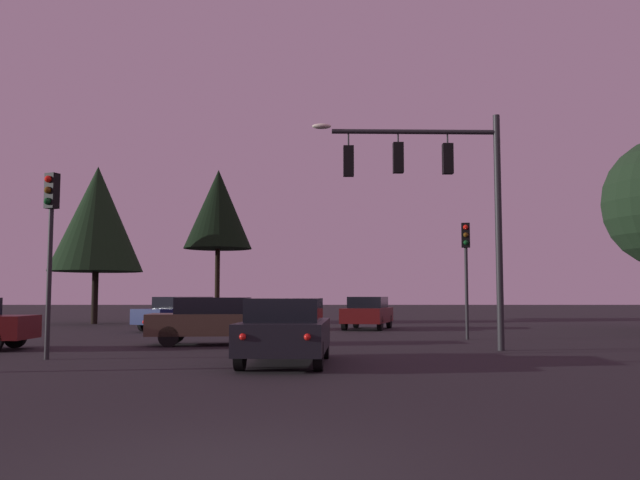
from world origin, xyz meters
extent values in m
plane|color=black|center=(0.00, 24.50, 0.00)|extent=(168.00, 168.00, 0.00)
cylinder|color=#232326|center=(6.08, 13.47, 3.45)|extent=(0.20, 0.20, 6.91)
cylinder|color=#232326|center=(3.64, 13.41, 6.39)|extent=(4.88, 0.26, 0.14)
ellipsoid|color=#F4EACC|center=(0.90, 13.34, 6.54)|extent=(0.56, 0.28, 0.16)
cylinder|color=#232326|center=(4.61, 13.43, 6.22)|extent=(0.05, 0.05, 0.35)
cube|color=black|center=(4.61, 13.43, 5.59)|extent=(0.31, 0.25, 0.90)
sphere|color=red|center=(4.61, 13.57, 5.87)|extent=(0.18, 0.18, 0.18)
sphere|color=#56380C|center=(4.61, 13.57, 5.59)|extent=(0.18, 0.18, 0.18)
sphere|color=#0C4219|center=(4.61, 13.57, 5.31)|extent=(0.18, 0.18, 0.18)
cylinder|color=#232326|center=(3.15, 13.40, 6.23)|extent=(0.05, 0.05, 0.33)
cube|color=black|center=(3.15, 13.40, 5.61)|extent=(0.31, 0.25, 0.90)
sphere|color=red|center=(3.15, 13.54, 5.89)|extent=(0.18, 0.18, 0.18)
sphere|color=#56380C|center=(3.15, 13.54, 5.61)|extent=(0.18, 0.18, 0.18)
sphere|color=#0C4219|center=(3.15, 13.54, 5.33)|extent=(0.18, 0.18, 0.18)
cylinder|color=#232326|center=(1.69, 13.36, 6.18)|extent=(0.05, 0.05, 0.44)
cube|color=black|center=(1.69, 13.36, 5.51)|extent=(0.31, 0.25, 0.90)
sphere|color=red|center=(1.69, 13.50, 5.79)|extent=(0.18, 0.18, 0.18)
sphere|color=#56380C|center=(1.69, 13.50, 5.51)|extent=(0.18, 0.18, 0.18)
sphere|color=#0C4219|center=(1.69, 13.50, 5.23)|extent=(0.18, 0.18, 0.18)
cylinder|color=#232326|center=(-5.93, 10.76, 1.89)|extent=(0.12, 0.12, 3.77)
cube|color=black|center=(-5.93, 10.76, 4.22)|extent=(0.37, 0.34, 0.90)
sphere|color=red|center=(-5.98, 10.63, 4.50)|extent=(0.18, 0.18, 0.18)
sphere|color=#56380C|center=(-5.98, 10.63, 4.22)|extent=(0.18, 0.18, 0.18)
sphere|color=#0C4219|center=(-5.98, 10.63, 3.94)|extent=(0.18, 0.18, 0.18)
cylinder|color=#232326|center=(6.17, 18.41, 1.66)|extent=(0.12, 0.12, 3.33)
cube|color=black|center=(6.17, 18.41, 3.78)|extent=(0.34, 0.29, 0.90)
sphere|color=red|center=(6.15, 18.27, 4.06)|extent=(0.18, 0.18, 0.18)
sphere|color=#56380C|center=(6.15, 18.27, 3.78)|extent=(0.18, 0.18, 0.18)
sphere|color=#0C4219|center=(6.15, 18.27, 3.50)|extent=(0.18, 0.18, 0.18)
cube|color=black|center=(0.07, 9.62, 0.66)|extent=(2.09, 4.44, 0.68)
cube|color=black|center=(0.06, 9.47, 1.26)|extent=(1.72, 2.43, 0.52)
cylinder|color=black|center=(-0.68, 11.10, 0.32)|extent=(0.23, 0.65, 0.64)
cylinder|color=black|center=(0.98, 11.01, 0.32)|extent=(0.23, 0.65, 0.64)
cylinder|color=black|center=(-0.84, 8.23, 0.32)|extent=(0.23, 0.65, 0.64)
cylinder|color=black|center=(0.82, 8.14, 0.32)|extent=(0.23, 0.65, 0.64)
sphere|color=red|center=(-0.70, 7.47, 0.76)|extent=(0.14, 0.14, 0.14)
sphere|color=red|center=(0.60, 7.40, 0.76)|extent=(0.14, 0.14, 0.14)
cylinder|color=black|center=(-8.38, 14.46, 0.32)|extent=(0.65, 0.22, 0.64)
cube|color=#473828|center=(-2.43, 15.80, 0.66)|extent=(4.61, 2.32, 0.68)
cube|color=black|center=(-2.58, 15.79, 1.26)|extent=(2.55, 1.86, 0.52)
cylinder|color=black|center=(-1.05, 16.79, 0.32)|extent=(0.66, 0.26, 0.64)
cylinder|color=black|center=(-0.89, 15.10, 0.32)|extent=(0.66, 0.26, 0.64)
cylinder|color=black|center=(-3.97, 16.51, 0.32)|extent=(0.66, 0.26, 0.64)
cylinder|color=black|center=(-3.81, 14.82, 0.32)|extent=(0.66, 0.26, 0.64)
sphere|color=red|center=(-4.72, 16.25, 0.76)|extent=(0.14, 0.14, 0.14)
sphere|color=red|center=(-4.59, 14.93, 0.76)|extent=(0.14, 0.14, 0.14)
cube|color=#0F1947|center=(-5.47, 24.68, 0.66)|extent=(3.86, 4.62, 0.68)
cube|color=black|center=(-5.39, 24.81, 1.26)|extent=(2.58, 2.81, 0.52)
cylinder|color=black|center=(-5.56, 23.05, 0.32)|extent=(0.51, 0.65, 0.64)
cylinder|color=black|center=(-6.93, 23.92, 0.32)|extent=(0.51, 0.65, 0.64)
cylinder|color=black|center=(-4.02, 25.44, 0.32)|extent=(0.51, 0.65, 0.64)
cylinder|color=black|center=(-5.39, 26.32, 0.32)|extent=(0.51, 0.65, 0.64)
sphere|color=red|center=(-3.77, 26.16, 0.76)|extent=(0.14, 0.14, 0.14)
sphere|color=red|center=(-4.84, 26.85, 0.76)|extent=(0.14, 0.14, 0.14)
cube|color=#4C0F0F|center=(3.09, 25.81, 0.66)|extent=(2.78, 4.27, 0.68)
cube|color=black|center=(3.13, 25.96, 1.26)|extent=(2.07, 2.46, 0.52)
cylinder|color=black|center=(3.55, 24.35, 0.32)|extent=(0.36, 0.67, 0.64)
cylinder|color=black|center=(1.97, 24.77, 0.32)|extent=(0.36, 0.67, 0.64)
cylinder|color=black|center=(4.21, 26.86, 0.32)|extent=(0.36, 0.67, 0.64)
cylinder|color=black|center=(2.63, 27.28, 0.32)|extent=(0.36, 0.67, 0.64)
sphere|color=red|center=(4.21, 27.56, 0.76)|extent=(0.14, 0.14, 0.14)
sphere|color=red|center=(2.97, 27.89, 0.76)|extent=(0.14, 0.14, 0.14)
cylinder|color=black|center=(-11.77, 31.86, 1.46)|extent=(0.35, 0.35, 2.92)
cone|color=black|center=(-11.77, 31.86, 5.91)|extent=(5.19, 5.19, 5.98)
cylinder|color=black|center=(-5.49, 35.67, 2.23)|extent=(0.30, 0.30, 4.47)
cone|color=black|center=(-5.49, 35.67, 6.94)|extent=(4.21, 4.21, 4.95)
camera|label=1|loc=(0.86, -6.23, 1.59)|focal=38.10mm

